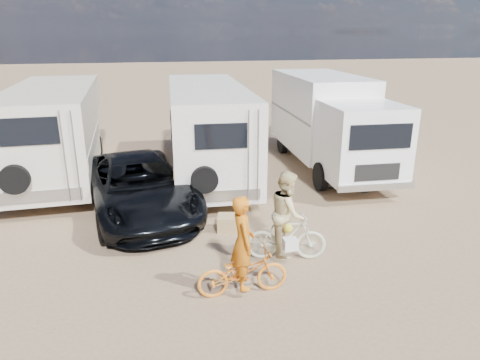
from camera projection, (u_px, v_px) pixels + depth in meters
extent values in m
plane|color=#937657|center=(269.00, 262.00, 9.84)|extent=(140.00, 140.00, 0.00)
imported|color=black|center=(139.00, 186.00, 12.31)|extent=(3.64, 6.11, 1.59)
imported|color=orange|center=(243.00, 272.00, 8.53)|extent=(1.79, 0.64, 0.94)
imported|color=beige|center=(286.00, 237.00, 9.82)|extent=(1.86, 0.91, 1.08)
imported|color=#CA6911|center=(243.00, 251.00, 8.38)|extent=(0.45, 0.68, 1.87)
imported|color=beige|center=(287.00, 220.00, 9.69)|extent=(0.92, 1.07, 1.90)
imported|color=#272926|center=(348.00, 179.00, 14.11)|extent=(1.63, 1.36, 0.84)
cube|color=#276399|center=(179.00, 206.00, 12.37)|extent=(0.62, 0.49, 0.46)
cube|color=#977C51|center=(228.00, 223.00, 11.36)|extent=(0.62, 0.62, 0.41)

